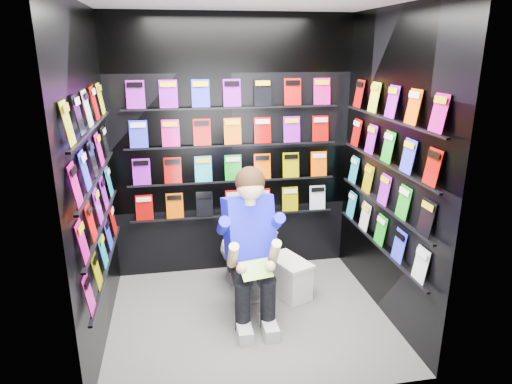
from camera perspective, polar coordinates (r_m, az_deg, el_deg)
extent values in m
plane|color=slate|center=(4.17, -0.81, -15.45)|extent=(2.40, 2.40, 0.00)
plane|color=white|center=(3.51, -1.01, 22.91)|extent=(2.40, 2.40, 0.00)
cube|color=black|center=(4.59, -2.96, 5.32)|extent=(2.40, 0.04, 2.60)
cube|color=black|center=(2.70, 2.60, -3.62)|extent=(2.40, 0.04, 2.60)
cube|color=black|center=(3.64, -19.88, 0.99)|extent=(0.04, 2.00, 2.60)
cube|color=black|center=(4.00, 16.34, 2.76)|extent=(0.04, 2.00, 2.60)
imported|color=white|center=(4.44, -1.71, -7.86)|extent=(0.56, 0.82, 0.73)
cube|color=silver|center=(4.45, 4.13, -10.73)|extent=(0.39, 0.50, 0.33)
cube|color=silver|center=(4.37, 4.18, -8.65)|extent=(0.42, 0.53, 0.03)
cube|color=green|center=(3.70, -0.01, -9.68)|extent=(0.28, 0.20, 0.11)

